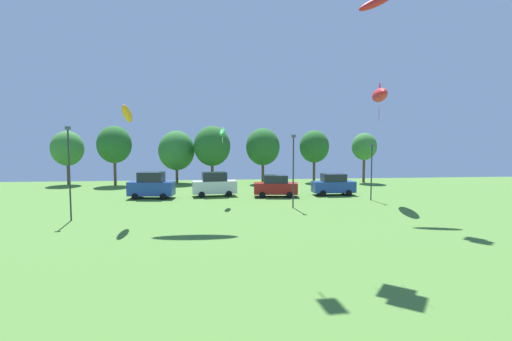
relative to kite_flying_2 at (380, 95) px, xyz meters
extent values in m
ellipsoid|color=red|center=(0.00, 0.00, 0.00)|extent=(2.58, 5.59, 1.21)
cube|color=#E54C93|center=(0.00, 0.00, 0.34)|extent=(0.18, 0.09, 1.54)
cylinder|color=#E54C93|center=(0.00, 0.00, -1.71)|extent=(0.11, 0.24, 1.36)
ellipsoid|color=orange|center=(-21.66, -6.42, -2.23)|extent=(0.63, 2.64, 1.55)
cube|color=red|center=(-21.66, -6.42, -2.07)|extent=(0.09, 0.33, 0.69)
ellipsoid|color=green|center=(-14.66, 0.83, -3.44)|extent=(0.74, 2.34, 1.02)
cube|color=white|center=(-14.66, 0.83, -3.29)|extent=(0.09, 0.20, 0.62)
cylinder|color=white|center=(-14.66, 0.83, -4.14)|extent=(0.06, 0.13, 0.56)
ellipsoid|color=red|center=(-1.29, -1.84, 7.79)|extent=(3.40, 0.85, 2.06)
cube|color=blue|center=(-1.29, -1.84, 8.00)|extent=(0.43, 0.12, 0.88)
cube|color=#234299|center=(-21.82, 4.79, -9.09)|extent=(4.72, 2.39, 1.40)
cube|color=#1E232D|center=(-21.82, 4.79, -7.91)|extent=(2.68, 2.00, 0.98)
cylinder|color=black|center=(-20.54, 3.70, -9.79)|extent=(0.66, 0.29, 0.64)
cylinder|color=black|center=(-20.32, 5.55, -9.79)|extent=(0.66, 0.29, 0.64)
cylinder|color=black|center=(-23.33, 4.03, -9.79)|extent=(0.66, 0.29, 0.64)
cylinder|color=black|center=(-23.11, 5.89, -9.79)|extent=(0.66, 0.29, 0.64)
cube|color=silver|center=(-15.46, 5.65, -9.14)|extent=(4.76, 2.31, 1.30)
cube|color=#1E232D|center=(-15.46, 5.65, -8.03)|extent=(2.71, 1.90, 0.91)
cylinder|color=black|center=(-13.93, 4.99, -9.79)|extent=(0.66, 0.30, 0.64)
cylinder|color=black|center=(-14.17, 6.69, -9.79)|extent=(0.66, 0.30, 0.64)
cylinder|color=black|center=(-16.75, 4.61, -9.79)|extent=(0.66, 0.30, 0.64)
cylinder|color=black|center=(-16.98, 6.31, -9.79)|extent=(0.66, 0.30, 0.64)
cube|color=maroon|center=(-9.09, 4.59, -9.22)|extent=(4.67, 2.31, 1.14)
cube|color=#1E232D|center=(-9.09, 4.59, -8.25)|extent=(2.64, 1.95, 0.80)
cylinder|color=black|center=(-7.80, 3.52, -9.79)|extent=(0.66, 0.29, 0.64)
cylinder|color=black|center=(-7.60, 5.34, -9.79)|extent=(0.66, 0.29, 0.64)
cylinder|color=black|center=(-10.57, 3.83, -9.79)|extent=(0.66, 0.29, 0.64)
cylinder|color=black|center=(-10.37, 5.65, -9.79)|extent=(0.66, 0.29, 0.64)
cube|color=#234299|center=(-2.72, 5.16, -9.21)|extent=(4.54, 1.87, 1.17)
cube|color=#1E232D|center=(-2.72, 5.16, -8.22)|extent=(2.51, 1.69, 0.82)
cylinder|color=black|center=(-1.31, 4.29, -9.79)|extent=(0.64, 0.23, 0.64)
cylinder|color=black|center=(-1.34, 6.08, -9.79)|extent=(0.64, 0.23, 0.64)
cylinder|color=black|center=(-4.10, 4.24, -9.79)|extent=(0.64, 0.23, 0.64)
cylinder|color=black|center=(-4.13, 6.03, -9.79)|extent=(0.64, 0.23, 0.64)
cylinder|color=#2D2D33|center=(-0.04, 1.39, -7.44)|extent=(0.12, 0.12, 5.34)
cube|color=#4C4C51|center=(-0.04, 1.39, -4.66)|extent=(0.36, 0.20, 0.24)
cylinder|color=#2D2D33|center=(-26.05, -5.80, -6.74)|extent=(0.12, 0.12, 6.75)
cube|color=#4C4C51|center=(-26.05, -5.80, -3.24)|extent=(0.36, 0.20, 0.24)
cylinder|color=#2D2D33|center=(-8.54, -2.08, -7.02)|extent=(0.12, 0.12, 6.18)
cube|color=#4C4C51|center=(-8.54, -2.08, -3.81)|extent=(0.36, 0.20, 0.24)
cylinder|color=brown|center=(-34.61, 18.13, -8.51)|extent=(0.36, 0.36, 3.21)
ellipsoid|color=#3D7F38|center=(-34.61, 18.13, -5.35)|extent=(4.15, 4.15, 4.56)
cylinder|color=brown|center=(-28.30, 16.75, -8.29)|extent=(0.36, 0.36, 3.65)
ellipsoid|color=#286628|center=(-28.30, 16.75, -4.83)|extent=(4.37, 4.37, 4.81)
cylinder|color=brown|center=(-20.54, 18.30, -8.80)|extent=(0.36, 0.36, 2.62)
ellipsoid|color=#337533|center=(-20.54, 18.30, -5.68)|extent=(4.84, 4.84, 5.32)
cylinder|color=brown|center=(-15.74, 16.52, -8.48)|extent=(0.36, 0.36, 3.27)
ellipsoid|color=#286628|center=(-15.74, 16.52, -5.05)|extent=(4.79, 4.79, 5.27)
cylinder|color=brown|center=(-8.94, 17.10, -8.50)|extent=(0.36, 0.36, 3.23)
ellipsoid|color=#286628|center=(-8.94, 17.10, -5.18)|extent=(4.54, 4.54, 4.99)
cylinder|color=brown|center=(-1.69, 17.82, -8.40)|extent=(0.36, 0.36, 3.42)
ellipsoid|color=#286628|center=(-1.69, 17.82, -5.17)|extent=(4.07, 4.07, 4.48)
cylinder|color=brown|center=(4.99, 16.55, -8.27)|extent=(0.36, 0.36, 3.69)
ellipsoid|color=#3D7F38|center=(4.99, 16.55, -5.16)|extent=(3.38, 3.38, 3.72)
camera|label=1|loc=(-15.31, -36.34, -3.95)|focal=28.00mm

